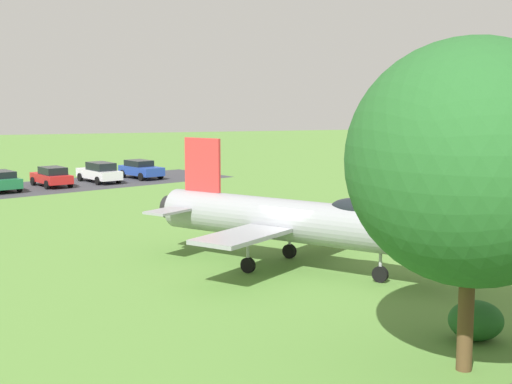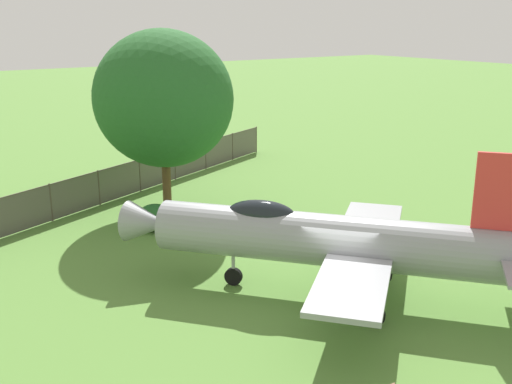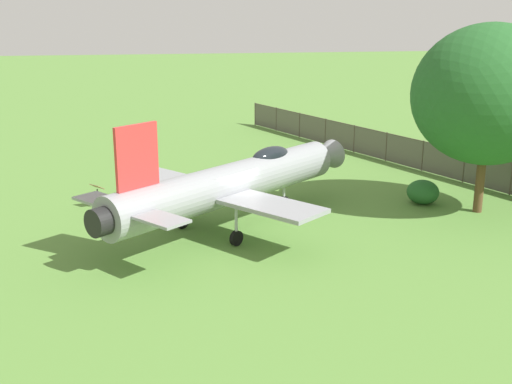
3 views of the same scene
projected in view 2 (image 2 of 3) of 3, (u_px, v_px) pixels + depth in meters
The scene contains 5 objects.
ground_plane at pixel (341, 298), 19.44m from camera, with size 200.00×200.00×0.00m, color #568438.
display_jet at pixel (331, 239), 19.00m from camera, with size 10.92×12.16×5.00m.
shade_tree at pixel (163, 99), 26.66m from camera, with size 6.05×6.63×8.26m.
perimeter_fence at pixel (23, 210), 25.39m from camera, with size 33.99×15.07×1.72m.
shrub_near_fence at pixel (155, 217), 25.55m from camera, with size 1.56×1.47×1.12m.
Camera 2 is at (12.27, 13.13, 8.60)m, focal length 42.54 mm.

